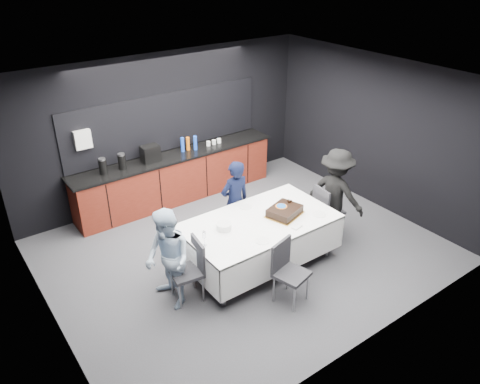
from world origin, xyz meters
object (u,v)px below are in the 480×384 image
chair_right (325,207)px  person_left (168,259)px  cake_assembly (285,211)px  person_right (335,193)px  plate_stack (224,227)px  chair_near (287,267)px  chair_left (191,266)px  champagne_flute (204,236)px  party_table (259,228)px  person_center (235,202)px

chair_right → person_left: person_left is taller
cake_assembly → person_right: 1.16m
person_right → plate_stack: bearing=69.2°
chair_near → person_left: (-1.36, 0.87, 0.20)m
person_right → person_left: bearing=72.7°
chair_left → chair_near: 1.32m
cake_assembly → chair_right: (0.99, 0.08, -0.31)m
chair_left → person_right: person_right is taller
plate_stack → chair_near: size_ratio=0.24×
cake_assembly → champagne_flute: champagne_flute is taller
chair_right → plate_stack: bearing=176.5°
champagne_flute → person_left: 0.58m
cake_assembly → chair_right: size_ratio=0.68×
party_table → person_center: (0.09, 0.76, 0.08)m
plate_stack → chair_right: chair_right is taller
champagne_flute → chair_near: 1.22m
champagne_flute → person_left: size_ratio=0.15×
chair_left → person_left: size_ratio=0.63×
chair_right → person_center: bearing=149.4°
chair_left → person_left: 0.38m
cake_assembly → person_center: size_ratio=0.43×
chair_right → person_right: size_ratio=0.59×
person_center → chair_near: bearing=81.9°
plate_stack → chair_left: 0.76m
chair_left → person_right: 2.83m
person_left → cake_assembly: bearing=87.4°
champagne_flute → person_right: person_right is taller
cake_assembly → person_center: (-0.32, 0.86, -0.12)m
chair_right → person_left: 2.98m
party_table → chair_right: (1.41, -0.02, -0.11)m
plate_stack → cake_assembly: bearing=-11.5°
plate_stack → chair_near: (0.37, -0.99, -0.30)m
chair_right → person_center: 1.54m
chair_right → person_center: size_ratio=0.64×
chair_left → chair_right: (2.66, 0.07, 0.00)m
plate_stack → person_right: (2.14, -0.17, -0.05)m
cake_assembly → champagne_flute: bearing=179.0°
chair_near → person_center: person_center is taller
plate_stack → champagne_flute: champagne_flute is taller
plate_stack → person_center: person_center is taller
chair_near → person_center: 1.68m
cake_assembly → chair_right: bearing=4.6°
chair_left → person_left: (-0.31, 0.07, 0.20)m
cake_assembly → chair_left: bearing=179.6°
person_right → cake_assembly: bearing=75.4°
chair_right → person_right: person_right is taller
cake_assembly → plate_stack: size_ratio=2.87×
plate_stack → person_right: size_ratio=0.14×
person_center → person_right: bearing=152.6°
person_left → plate_stack: bearing=96.5°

